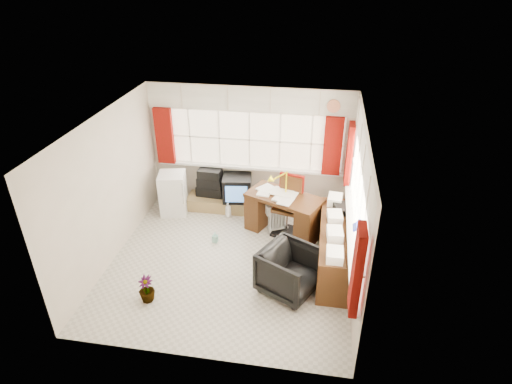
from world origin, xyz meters
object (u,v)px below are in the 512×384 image
desk (284,212)px  mini_fridge (173,193)px  radiator (278,220)px  tv_bench (222,203)px  office_chair (290,271)px  crt_tv (237,188)px  credenza (334,247)px  task_chair (289,202)px  desk_lamp (286,178)px

desk → mini_fridge: 2.29m
radiator → tv_bench: radiator is taller
radiator → office_chair: bearing=-77.3°
office_chair → crt_tv: 2.58m
office_chair → credenza: credenza is taller
task_chair → office_chair: bearing=-83.9°
tv_bench → desk: bearing=-26.4°
crt_tv → mini_fridge: size_ratio=0.72×
radiator → mini_fridge: mini_fridge is taller
crt_tv → radiator: bearing=-33.6°
desk_lamp → credenza: (0.91, -0.94, -0.72)m
desk_lamp → task_chair: 0.52m
task_chair → office_chair: size_ratio=1.37×
crt_tv → mini_fridge: bearing=-166.6°
desk → office_chair: 1.59m
desk_lamp → mini_fridge: desk_lamp is taller
desk_lamp → crt_tv: (-1.03, 0.59, -0.61)m
office_chair → mini_fridge: bearing=79.8°
desk_lamp → task_chair: desk_lamp is taller
desk → radiator: 0.25m
tv_bench → mini_fridge: 1.00m
crt_tv → task_chair: bearing=-27.1°
office_chair → mini_fridge: 3.18m
office_chair → radiator: office_chair is taller
credenza → task_chair: bearing=131.3°
desk_lamp → crt_tv: 1.33m
task_chair → tv_bench: bearing=158.8°
radiator → mini_fridge: 2.18m
desk_lamp → tv_bench: size_ratio=0.34×
radiator → crt_tv: bearing=146.4°
radiator → mini_fridge: (-2.15, 0.30, 0.20)m
credenza → mini_fridge: bearing=159.0°
radiator → credenza: (1.04, -0.92, 0.16)m
office_chair → desk: bearing=36.9°
task_chair → crt_tv: 1.23m
tv_bench → crt_tv: bearing=0.5°
task_chair → mini_fridge: (-2.34, 0.26, -0.17)m
desk_lamp → office_chair: size_ratio=0.57×
radiator → crt_tv: 1.12m
task_chair → tv_bench: task_chair is taller
desk → tv_bench: bearing=153.6°
office_chair → crt_tv: crt_tv is taller
mini_fridge → office_chair: bearing=-37.6°
desk_lamp → crt_tv: desk_lamp is taller
task_chair → credenza: bearing=-48.7°
crt_tv → mini_fridge: (-1.25, -0.30, -0.07)m
tv_bench → desk_lamp: bearing=-23.1°
mini_fridge → task_chair: bearing=-6.4°
tv_bench → mini_fridge: mini_fridge is taller
task_chair → tv_bench: size_ratio=0.81×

